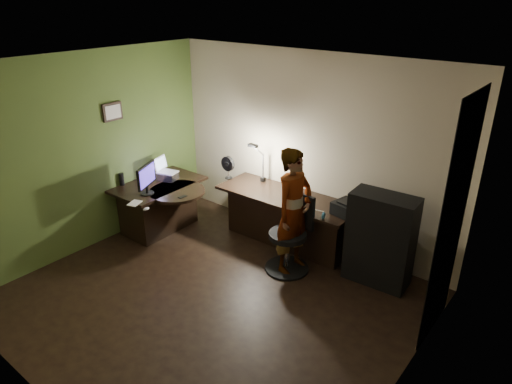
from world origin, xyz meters
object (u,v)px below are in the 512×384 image
Objects in this scene: person at (294,212)px; office_chair at (288,235)px; desk_right at (285,220)px; desk_left at (161,206)px; cabinet at (380,240)px; monitor at (146,183)px.

office_chair is at bearing 144.49° from person.
desk_right is 0.69m from office_chair.
desk_left is at bearing -161.55° from office_chair.
desk_right is 0.80m from person.
person is (-0.98, -0.45, 0.25)m from cabinet.
desk_left is 2.18m from office_chair.
cabinet is at bearing 12.77° from desk_left.
monitor is 0.29× the size of person.
monitor reaches higher than desk_right.
person is (2.03, 0.68, -0.08)m from monitor.
monitor is 2.12m from office_chair.
cabinet is 1.14× the size of office_chair.
person is (0.04, 0.05, 0.32)m from office_chair.
desk_left is at bearing -169.49° from cabinet.
office_chair reaches higher than desk_right.
cabinet is at bearing -2.17° from desk_right.
cabinet is (3.19, 0.79, 0.21)m from desk_left.
person reaches higher than desk_right.
desk_right is 1.96× the size of office_chair.
desk_right is at bearing 175.42° from cabinet.
monitor is 0.46× the size of office_chair.
desk_right is 1.22× the size of person.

